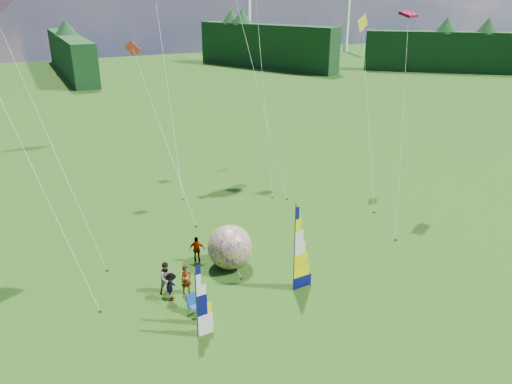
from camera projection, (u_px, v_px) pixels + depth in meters
name	position (u px, v px, depth m)	size (l,w,h in m)	color
ground	(309.00, 318.00, 24.80)	(220.00, 220.00, 0.00)	#355B18
treeline_ring	(313.00, 247.00, 23.30)	(210.00, 210.00, 8.00)	#133516
feather_banner_main	(294.00, 250.00, 26.17)	(1.33, 0.10, 4.94)	#070A4E
side_banner_left	(197.00, 297.00, 23.61)	(0.93, 0.10, 3.32)	#F1DD00
side_banner_far	(197.00, 307.00, 22.82)	(0.99, 0.10, 3.35)	white
bol_inflatable	(230.00, 247.00, 28.93)	(2.61, 2.61, 2.61)	#160F9F
spectator_a	(186.00, 280.00, 26.56)	(0.60, 0.39, 1.64)	#66594C
spectator_b	(167.00, 278.00, 26.57)	(0.89, 0.44, 1.83)	#66594C
spectator_c	(171.00, 287.00, 25.98)	(1.02, 0.38, 1.59)	#66594C
spectator_d	(197.00, 249.00, 29.70)	(0.95, 0.39, 1.62)	#66594C
camp_chair	(194.00, 305.00, 24.95)	(0.61, 0.61, 1.05)	navy
kite_whale	(248.00, 36.00, 39.37)	(4.13, 15.70, 23.49)	black
kite_rainbow_delta	(46.00, 120.00, 27.50)	(7.95, 10.30, 17.01)	#E5483B
kite_parafoil	(404.00, 110.00, 33.07)	(8.37, 9.88, 15.47)	#DD0031
small_kite_red	(163.00, 128.00, 35.39)	(3.37, 10.70, 12.15)	#F43D2D
small_kite_orange	(263.00, 75.00, 39.52)	(5.07, 10.77, 17.79)	orange
small_kite_yellow	(369.00, 107.00, 37.40)	(5.58, 9.54, 14.02)	yellow
small_kite_pink	(17.00, 128.00, 24.28)	(6.78, 10.16, 17.79)	#E21E96
small_kite_green	(168.00, 84.00, 40.55)	(4.03, 12.87, 16.14)	green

